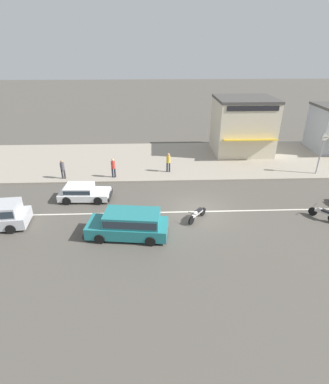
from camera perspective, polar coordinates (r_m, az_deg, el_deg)
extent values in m
plane|color=#544F47|center=(20.36, 6.32, -3.73)|extent=(160.00, 160.00, 0.00)
cube|color=silver|center=(20.36, 6.33, -3.73)|extent=(50.40, 0.14, 0.01)
cube|color=#9E9384|center=(29.16, 3.67, 6.20)|extent=(68.00, 10.00, 0.15)
cylinder|color=black|center=(20.13, -27.25, -6.27)|extent=(0.62, 0.28, 0.60)
cylinder|color=black|center=(21.54, -25.91, -3.79)|extent=(0.62, 0.28, 0.60)
cube|color=teal|center=(17.76, -7.03, -6.81)|extent=(4.84, 2.39, 0.70)
cube|color=teal|center=(17.33, -6.21, -4.93)|extent=(3.32, 2.03, 0.70)
cube|color=#28333D|center=(17.33, -6.21, -4.93)|extent=(3.20, 2.05, 0.45)
cube|color=black|center=(18.46, -14.31, -6.87)|extent=(0.33, 1.82, 0.28)
cube|color=white|center=(17.74, -14.97, -7.04)|extent=(0.11, 0.25, 0.14)
cube|color=white|center=(18.78, -13.76, -4.87)|extent=(0.11, 0.25, 0.14)
cylinder|color=black|center=(17.50, -12.24, -8.68)|extent=(0.62, 0.29, 0.60)
cylinder|color=black|center=(18.91, -10.81, -5.62)|extent=(0.62, 0.29, 0.60)
cylinder|color=black|center=(16.95, -2.70, -9.31)|extent=(0.62, 0.29, 0.60)
cylinder|color=black|center=(18.40, -2.04, -6.09)|extent=(0.62, 0.29, 0.60)
cube|color=white|center=(22.36, -14.92, -0.41)|extent=(3.60, 1.82, 0.48)
cube|color=white|center=(22.26, -15.94, 0.67)|extent=(2.00, 1.59, 0.46)
cube|color=#28333D|center=(22.26, -15.94, 0.67)|extent=(1.92, 1.62, 0.29)
cube|color=black|center=(22.01, -10.31, -0.65)|extent=(0.18, 1.66, 0.28)
cube|color=white|center=(22.45, -10.19, 0.51)|extent=(0.09, 0.24, 0.14)
cube|color=white|center=(21.41, -10.68, -0.88)|extent=(0.09, 0.24, 0.14)
cylinder|color=black|center=(22.85, -11.77, 0.27)|extent=(0.61, 0.24, 0.60)
cylinder|color=black|center=(21.46, -12.55, -1.64)|extent=(0.61, 0.24, 0.60)
cylinder|color=black|center=(23.40, -17.04, 0.26)|extent=(0.61, 0.24, 0.60)
cylinder|color=black|center=(22.04, -18.12, -1.60)|extent=(0.61, 0.24, 0.60)
cylinder|color=black|center=(18.84, 5.15, -5.39)|extent=(0.44, 0.49, 0.56)
cylinder|color=black|center=(19.84, 7.31, -3.73)|extent=(0.44, 0.49, 0.56)
cube|color=silver|center=(19.23, 6.29, -4.03)|extent=(0.85, 0.97, 0.18)
cube|color=black|center=(19.29, 6.58, -3.47)|extent=(0.58, 0.62, 0.12)
ellipsoid|color=silver|center=(19.00, 5.92, -4.01)|extent=(0.44, 0.46, 0.22)
cylinder|color=#232326|center=(18.61, 5.27, -4.05)|extent=(0.45, 0.39, 0.03)
cylinder|color=black|center=(21.99, 26.40, -3.33)|extent=(0.45, 0.48, 0.56)
cube|color=silver|center=(21.76, 27.98, -3.42)|extent=(0.81, 0.87, 0.18)
cube|color=black|center=(21.66, 28.43, -3.23)|extent=(0.55, 0.57, 0.12)
ellipsoid|color=silver|center=(21.75, 27.53, -2.95)|extent=(0.45, 0.46, 0.22)
cylinder|color=#232326|center=(21.76, 26.73, -2.21)|extent=(0.44, 0.40, 0.03)
cylinder|color=#9E9EA3|center=(28.37, 27.43, 5.86)|extent=(0.12, 0.12, 2.88)
cylinder|color=#9E9EA3|center=(27.89, 28.18, 9.17)|extent=(0.58, 0.18, 0.58)
cylinder|color=white|center=(27.81, 28.27, 9.11)|extent=(0.51, 0.02, 0.51)
cylinder|color=white|center=(27.97, 28.09, 9.24)|extent=(0.51, 0.02, 0.51)
cube|color=black|center=(27.80, 28.28, 9.10)|extent=(0.26, 0.01, 0.09)
cube|color=black|center=(27.80, 28.28, 9.10)|extent=(0.42, 0.01, 0.10)
cylinder|color=#232838|center=(25.92, 0.51, 4.74)|extent=(0.14, 0.14, 0.84)
cylinder|color=#232838|center=(25.93, 0.95, 4.75)|extent=(0.14, 0.14, 0.84)
cylinder|color=gold|center=(25.66, 0.74, 6.26)|extent=(0.34, 0.34, 0.63)
sphere|color=tan|center=(25.51, 0.75, 7.16)|extent=(0.23, 0.23, 0.23)
cylinder|color=#232838|center=(25.20, -9.87, 3.64)|extent=(0.14, 0.14, 0.81)
cylinder|color=#232838|center=(25.18, -9.42, 3.65)|extent=(0.14, 0.14, 0.81)
cylinder|color=#D63D33|center=(24.93, -9.76, 5.14)|extent=(0.34, 0.34, 0.61)
sphere|color=#D6AD89|center=(24.78, -9.84, 6.02)|extent=(0.22, 0.22, 0.22)
cylinder|color=#333338|center=(25.99, -18.90, 3.25)|extent=(0.14, 0.14, 0.79)
cylinder|color=#333338|center=(25.94, -18.48, 3.27)|extent=(0.14, 0.14, 0.79)
cylinder|color=#514C56|center=(25.72, -18.91, 4.66)|extent=(0.34, 0.34, 0.59)
sphere|color=#997051|center=(25.58, -19.04, 5.50)|extent=(0.21, 0.21, 0.21)
cube|color=beige|center=(31.41, 14.65, 11.95)|extent=(5.51, 4.90, 5.12)
cube|color=#474442|center=(30.88, 15.24, 16.75)|extent=(5.62, 5.00, 0.24)
cube|color=gold|center=(28.97, 16.01, 9.52)|extent=(4.96, 0.90, 0.28)
cube|color=black|center=(28.63, 16.53, 15.01)|extent=(4.69, 0.08, 0.44)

